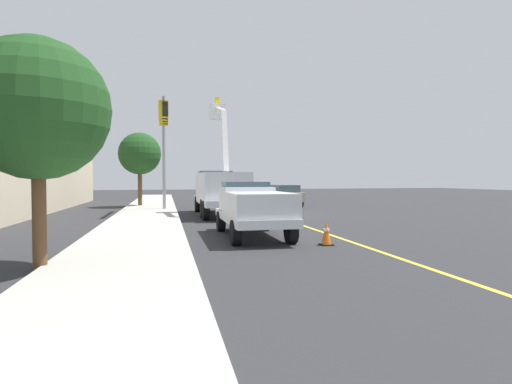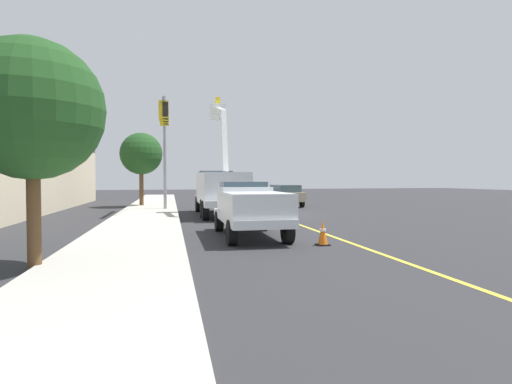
% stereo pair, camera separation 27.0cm
% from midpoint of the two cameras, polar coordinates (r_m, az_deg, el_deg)
% --- Properties ---
extents(ground, '(120.00, 120.00, 0.00)m').
position_cam_midpoint_polar(ground, '(25.83, 2.05, -3.01)').
color(ground, '#2D2D30').
extents(sidewalk_far_side, '(60.09, 5.87, 0.12)m').
position_cam_midpoint_polar(sidewalk_far_side, '(25.12, -14.47, -3.07)').
color(sidewalk_far_side, '#B2ADA3').
rests_on(sidewalk_far_side, ground).
extents(lane_centre_stripe, '(49.97, 2.05, 0.01)m').
position_cam_midpoint_polar(lane_centre_stripe, '(25.83, 2.05, -3.00)').
color(lane_centre_stripe, yellow).
rests_on(lane_centre_stripe, ground).
extents(utility_bucket_truck, '(8.29, 2.84, 7.28)m').
position_cam_midpoint_polar(utility_bucket_truck, '(24.87, -4.66, 0.55)').
color(utility_bucket_truck, silver).
rests_on(utility_bucket_truck, ground).
extents(service_pickup_truck, '(5.68, 2.36, 2.06)m').
position_cam_midpoint_polar(service_pickup_truck, '(15.48, -0.34, -2.10)').
color(service_pickup_truck, silver).
rests_on(service_pickup_truck, ground).
extents(passing_minivan, '(4.87, 2.10, 1.69)m').
position_cam_midpoint_polar(passing_minivan, '(33.17, 4.28, -0.26)').
color(passing_minivan, tan).
rests_on(passing_minivan, ground).
extents(traffic_cone_leading, '(0.40, 0.40, 0.81)m').
position_cam_midpoint_polar(traffic_cone_leading, '(13.82, 9.73, -5.59)').
color(traffic_cone_leading, black).
rests_on(traffic_cone_leading, ground).
extents(traffic_cone_mid_front, '(0.40, 0.40, 0.72)m').
position_cam_midpoint_polar(traffic_cone_mid_front, '(21.40, 2.42, -3.07)').
color(traffic_cone_mid_front, black).
rests_on(traffic_cone_mid_front, ground).
extents(traffic_cone_mid_rear, '(0.40, 0.40, 0.78)m').
position_cam_midpoint_polar(traffic_cone_mid_rear, '(28.82, -2.06, -1.74)').
color(traffic_cone_mid_rear, black).
rests_on(traffic_cone_mid_rear, ground).
extents(traffic_signal_mast, '(5.37, 0.70, 7.83)m').
position_cam_midpoint_polar(traffic_signal_mast, '(27.58, -12.17, 8.47)').
color(traffic_signal_mast, gray).
rests_on(traffic_signal_mast, ground).
extents(commercial_building_backdrop, '(27.99, 7.21, 5.20)m').
position_cam_midpoint_polar(commercial_building_backdrop, '(31.62, -30.70, 2.34)').
color(commercial_building_backdrop, beige).
rests_on(commercial_building_backdrop, ground).
extents(street_tree_left, '(3.36, 3.36, 5.51)m').
position_cam_midpoint_polar(street_tree_left, '(11.29, -27.81, 9.92)').
color(street_tree_left, brown).
rests_on(street_tree_left, ground).
extents(street_tree_right, '(3.24, 3.24, 5.76)m').
position_cam_midpoint_polar(street_tree_right, '(33.48, -15.29, 5.07)').
color(street_tree_right, brown).
rests_on(street_tree_right, ground).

